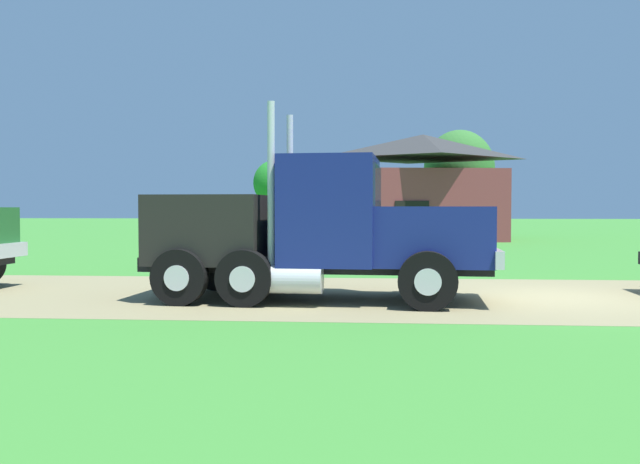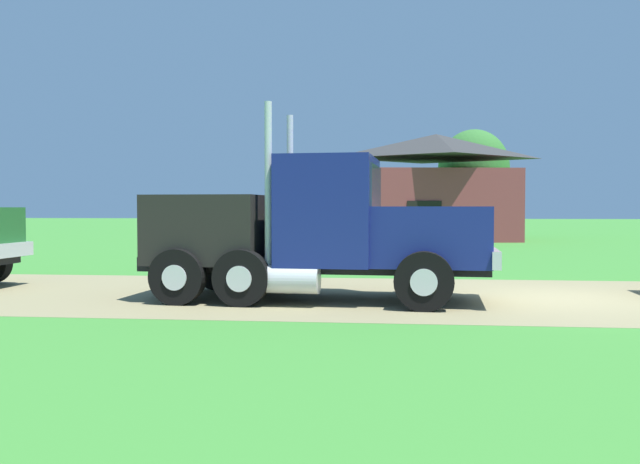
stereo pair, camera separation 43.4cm
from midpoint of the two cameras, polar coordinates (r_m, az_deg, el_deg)
The scene contains 6 objects.
ground_plane at distance 14.69m, azimuth 18.55°, elevation -5.23°, with size 200.00×200.00×0.00m, color #3D8731.
dirt_track at distance 14.68m, azimuth 18.56°, elevation -5.21°, with size 120.00×6.84×0.01m, color #8D825A.
truck_foreground_white at distance 13.49m, azimuth -1.44°, elevation 0.02°, with size 7.04×3.06×3.81m.
shed_building at distance 38.90m, azimuth 8.32°, elevation 3.59°, with size 9.41×7.44×5.98m.
tree_left at distance 56.84m, azimuth -4.15°, elevation 4.12°, with size 3.37×3.37×5.77m.
tree_mid at distance 44.43m, azimuth 11.35°, elevation 5.24°, with size 4.48×4.48×6.81m.
Camera 1 is at (-3.75, -14.16, 1.83)m, focal length 38.04 mm.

